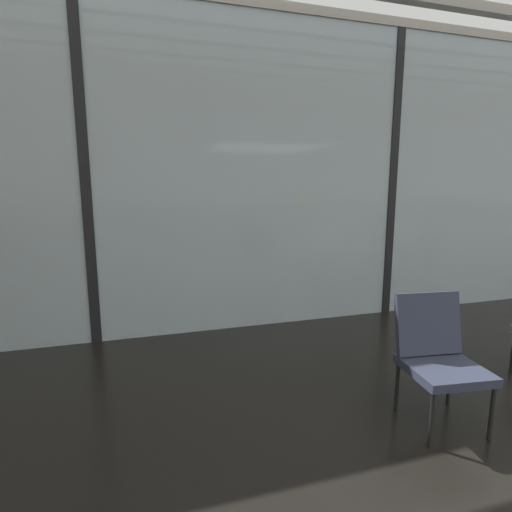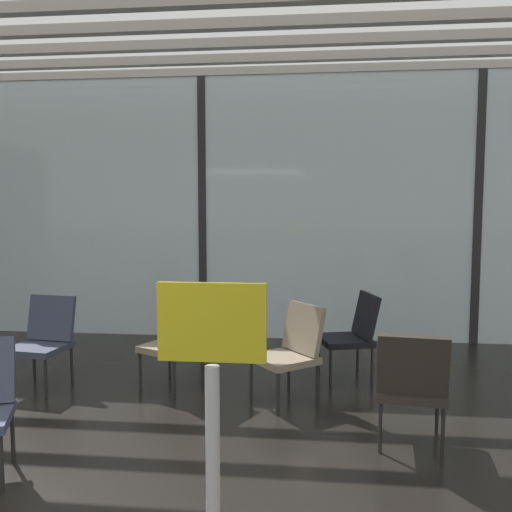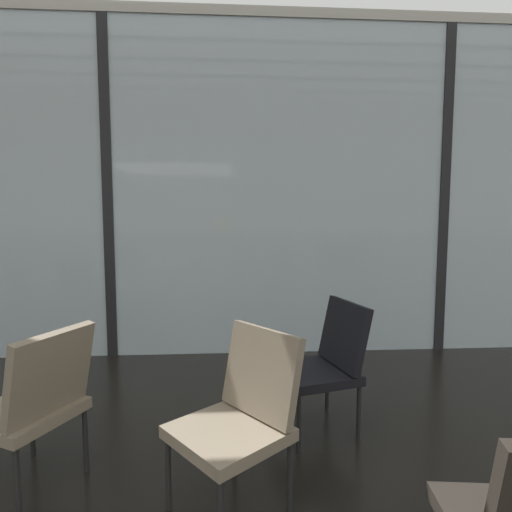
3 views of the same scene
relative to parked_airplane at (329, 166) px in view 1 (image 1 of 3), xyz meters
The scene contains 5 objects.
glass_curtain_wall 4.60m from the parked_airplane, 107.42° to the right, with size 14.00×0.08×3.42m, color silver.
window_mullion_0 6.56m from the parked_airplane, 138.09° to the right, with size 0.10×0.12×3.42m, color black.
window_mullion_1 4.60m from the parked_airplane, 107.42° to the right, with size 0.10×0.12×3.42m, color black.
parked_airplane is the anchor object (origin of this frame).
lounge_chair_7 7.21m from the parked_airplane, 110.65° to the right, with size 0.54×0.58×0.87m.
Camera 1 is at (-3.05, 0.88, 1.62)m, focal length 27.96 mm.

